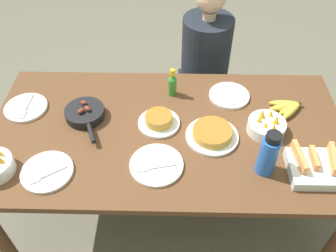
# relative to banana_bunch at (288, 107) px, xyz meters

# --- Properties ---
(ground_plane) EXTENTS (14.00, 14.00, 0.00)m
(ground_plane) POSITION_rel_banana_bunch_xyz_m (-0.64, -0.16, -0.78)
(ground_plane) COLOR #666051
(dining_table) EXTENTS (1.84, 0.95, 0.76)m
(dining_table) POSITION_rel_banana_bunch_xyz_m (-0.64, -0.16, -0.11)
(dining_table) COLOR brown
(dining_table) RESTS_ON ground_plane
(banana_bunch) EXTENTS (0.20, 0.16, 0.04)m
(banana_bunch) POSITION_rel_banana_bunch_xyz_m (0.00, 0.00, 0.00)
(banana_bunch) COLOR gold
(banana_bunch) RESTS_ON dining_table
(melon_tray) EXTENTS (0.30, 0.22, 0.10)m
(melon_tray) POSITION_rel_banana_bunch_xyz_m (0.07, -0.41, 0.01)
(melon_tray) COLOR silver
(melon_tray) RESTS_ON dining_table
(skillet) EXTENTS (0.21, 0.32, 0.08)m
(skillet) POSITION_rel_banana_bunch_xyz_m (-1.09, -0.08, 0.01)
(skillet) COLOR black
(skillet) RESTS_ON dining_table
(frittata_plate_center) EXTENTS (0.27, 0.27, 0.06)m
(frittata_plate_center) POSITION_rel_banana_bunch_xyz_m (-0.42, -0.21, 0.01)
(frittata_plate_center) COLOR white
(frittata_plate_center) RESTS_ON dining_table
(frittata_plate_side) EXTENTS (0.22, 0.22, 0.06)m
(frittata_plate_side) POSITION_rel_banana_bunch_xyz_m (-0.69, -0.12, 0.01)
(frittata_plate_side) COLOR white
(frittata_plate_side) RESTS_ON dining_table
(empty_plate_near_front) EXTENTS (0.24, 0.24, 0.02)m
(empty_plate_near_front) POSITION_rel_banana_bunch_xyz_m (-1.20, -0.45, -0.01)
(empty_plate_near_front) COLOR white
(empty_plate_near_front) RESTS_ON dining_table
(empty_plate_far_left) EXTENTS (0.25, 0.25, 0.02)m
(empty_plate_far_left) POSITION_rel_banana_bunch_xyz_m (-0.69, -0.40, -0.01)
(empty_plate_far_left) COLOR white
(empty_plate_far_left) RESTS_ON dining_table
(empty_plate_far_right) EXTENTS (0.23, 0.23, 0.02)m
(empty_plate_far_right) POSITION_rel_banana_bunch_xyz_m (-0.30, 0.10, -0.01)
(empty_plate_far_right) COLOR white
(empty_plate_far_right) RESTS_ON dining_table
(empty_plate_mid_edge) EXTENTS (0.23, 0.23, 0.02)m
(empty_plate_mid_edge) POSITION_rel_banana_bunch_xyz_m (-1.42, -0.02, -0.01)
(empty_plate_mid_edge) COLOR white
(empty_plate_mid_edge) RESTS_ON dining_table
(fruit_bowl_mango) EXTENTS (0.19, 0.19, 0.12)m
(fruit_bowl_mango) POSITION_rel_banana_bunch_xyz_m (-0.14, -0.16, 0.02)
(fruit_bowl_mango) COLOR white
(fruit_bowl_mango) RESTS_ON dining_table
(water_bottle) EXTENTS (0.09, 0.09, 0.24)m
(water_bottle) POSITION_rel_banana_bunch_xyz_m (-0.19, -0.41, 0.09)
(water_bottle) COLOR blue
(water_bottle) RESTS_ON dining_table
(hot_sauce_bottle) EXTENTS (0.05, 0.05, 0.17)m
(hot_sauce_bottle) POSITION_rel_banana_bunch_xyz_m (-0.63, 0.12, 0.05)
(hot_sauce_bottle) COLOR #337F2D
(hot_sauce_bottle) RESTS_ON dining_table
(person_figure) EXTENTS (0.36, 0.36, 1.21)m
(person_figure) POSITION_rel_banana_bunch_xyz_m (-0.41, 0.59, -0.28)
(person_figure) COLOR black
(person_figure) RESTS_ON ground_plane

